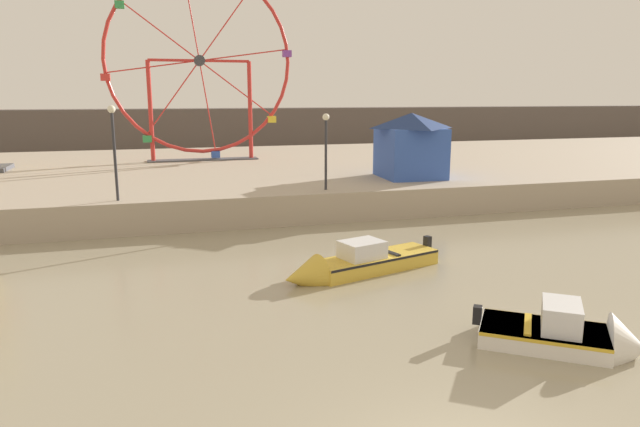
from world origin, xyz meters
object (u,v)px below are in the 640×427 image
ferris_wheel_red_frame (200,64)px  promenade_lamp_far (326,140)px  carnival_booth_blue_tent (411,144)px  promenade_lamp_near (114,139)px  motorboat_mustard_yellow (352,264)px  motorboat_white_red_stripe (576,337)px

ferris_wheel_red_frame → promenade_lamp_far: 15.20m
ferris_wheel_red_frame → carnival_booth_blue_tent: size_ratio=3.32×
promenade_lamp_near → motorboat_mustard_yellow: bearing=-47.0°
promenade_lamp_near → promenade_lamp_far: (9.18, 0.28, -0.24)m
promenade_lamp_far → motorboat_mustard_yellow: bearing=-100.8°
promenade_lamp_far → motorboat_white_red_stripe: bearing=-84.4°
motorboat_white_red_stripe → motorboat_mustard_yellow: (-3.10, 6.73, 0.03)m
promenade_lamp_far → carnival_booth_blue_tent: bearing=25.9°
motorboat_mustard_yellow → promenade_lamp_far: (1.60, 8.41, 3.39)m
motorboat_white_red_stripe → promenade_lamp_near: 18.66m
ferris_wheel_red_frame → carnival_booth_blue_tent: (9.94, -11.31, -4.53)m
motorboat_mustard_yellow → motorboat_white_red_stripe: bearing=97.7°
promenade_lamp_near → carnival_booth_blue_tent: bearing=11.3°
promenade_lamp_far → ferris_wheel_red_frame: bearing=107.7°
motorboat_white_red_stripe → ferris_wheel_red_frame: 30.62m
ferris_wheel_red_frame → promenade_lamp_near: bearing=-108.3°
motorboat_white_red_stripe → promenade_lamp_near: (-10.67, 14.86, 3.66)m
motorboat_white_red_stripe → ferris_wheel_red_frame: bearing=137.9°
motorboat_white_red_stripe → carnival_booth_blue_tent: (3.99, 17.80, 2.86)m
ferris_wheel_red_frame → promenade_lamp_far: (4.45, -13.98, -3.97)m
carnival_booth_blue_tent → promenade_lamp_near: (-14.67, -2.94, 0.80)m
motorboat_white_red_stripe → promenade_lamp_far: promenade_lamp_far is taller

